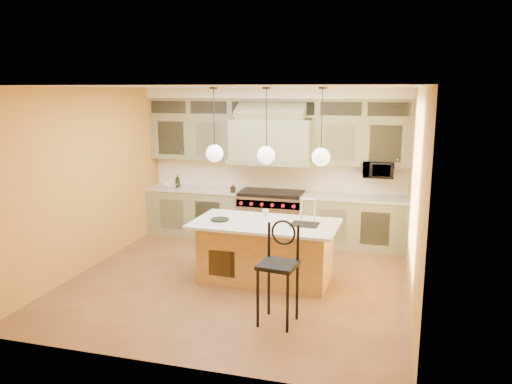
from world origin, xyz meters
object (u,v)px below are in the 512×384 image
(counter_stool, at_px, (279,266))
(microwave, at_px, (378,169))
(range, at_px, (271,216))
(kitchen_island, at_px, (266,250))

(counter_stool, bearing_deg, microwave, 79.89)
(range, height_order, counter_stool, counter_stool)
(microwave, bearing_deg, counter_stool, -106.82)
(kitchen_island, height_order, counter_stool, kitchen_island)
(range, relative_size, counter_stool, 0.94)
(kitchen_island, bearing_deg, microwave, 55.84)
(range, distance_m, microwave, 2.18)
(counter_stool, relative_size, microwave, 2.36)
(counter_stool, bearing_deg, range, 111.80)
(range, xyz_separation_m, microwave, (1.95, 0.11, 0.96))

